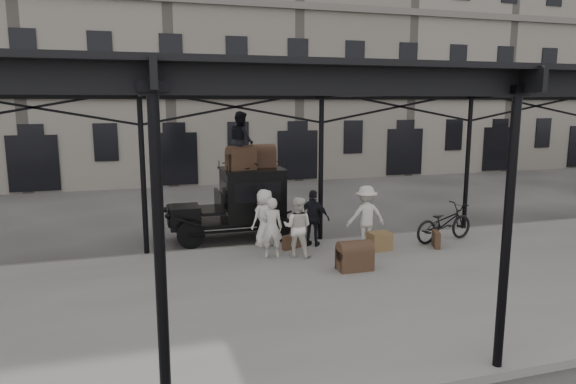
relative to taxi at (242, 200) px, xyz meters
name	(u,v)px	position (x,y,z in m)	size (l,w,h in m)	color
ground	(347,264)	(2.06, -3.33, -1.20)	(120.00, 120.00, 0.00)	#383533
platform	(383,287)	(2.06, -5.33, -1.13)	(28.00, 8.00, 0.15)	slate
canopy	(383,82)	(2.06, -5.05, 3.39)	(22.50, 9.00, 4.74)	black
building_frontage	(223,52)	(2.06, 14.67, 5.80)	(64.00, 8.00, 14.00)	slate
taxi	(242,200)	(0.00, 0.00, 0.00)	(3.65, 1.55, 2.18)	black
porter_left	(271,228)	(0.20, -2.67, -0.25)	(0.59, 0.38, 1.60)	beige
porter_midleft	(297,227)	(0.88, -2.78, -0.26)	(0.77, 0.60, 1.59)	silver
porter_centre	(265,218)	(0.31, -1.53, -0.24)	(0.79, 0.52, 1.62)	silver
porter_official	(313,218)	(1.61, -1.96, -0.25)	(0.94, 0.39, 1.61)	black
porter_right	(366,216)	(3.06, -2.32, -0.19)	(1.11, 0.64, 1.72)	beige
bicycle	(444,223)	(5.45, -2.60, -0.50)	(0.73, 2.10, 1.10)	black
porter_roof	(241,140)	(-0.03, -0.10, 1.85)	(0.84, 0.66, 1.74)	black
steamer_trunk_roof_near	(241,160)	(-0.08, -0.25, 1.28)	(0.83, 0.51, 0.61)	#472D21
steamer_trunk_roof_far	(262,158)	(0.67, 0.20, 1.28)	(0.82, 0.50, 0.60)	#472D21
steamer_trunk_platform	(355,258)	(1.86, -4.24, -0.75)	(0.83, 0.51, 0.61)	#472D21
wicker_hamper	(379,241)	(3.23, -2.88, -0.80)	(0.60, 0.45, 0.50)	olive
suitcase_upright	(436,239)	(4.89, -3.08, -0.83)	(0.15, 0.60, 0.45)	#472D21
suitcase_flat	(292,242)	(0.95, -2.06, -0.85)	(0.60, 0.15, 0.40)	#472D21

